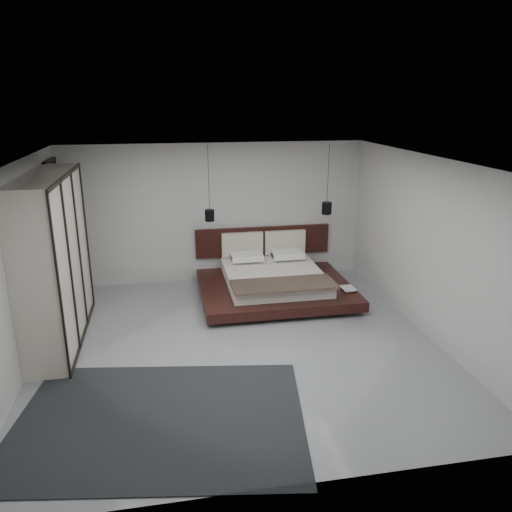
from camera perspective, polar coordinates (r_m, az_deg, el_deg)
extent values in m
plane|color=gray|center=(7.81, -1.95, -10.06)|extent=(6.00, 6.00, 0.00)
plane|color=white|center=(6.96, -2.19, 10.79)|extent=(6.00, 6.00, 0.00)
plane|color=#BBBBB9|center=(10.14, -4.60, 4.89)|extent=(6.00, 0.00, 6.00)
plane|color=#BBBBB9|center=(4.56, 3.68, -11.73)|extent=(6.00, 0.00, 6.00)
plane|color=#BBBBB9|center=(7.47, -25.48, -1.51)|extent=(0.00, 6.00, 6.00)
plane|color=#BBBBB9|center=(8.24, 19.05, 0.95)|extent=(0.00, 6.00, 6.00)
cube|color=black|center=(9.78, -21.69, 2.59)|extent=(0.05, 0.90, 2.60)
cube|color=black|center=(9.52, 2.22, -4.52)|extent=(2.20, 1.80, 0.08)
cube|color=black|center=(9.47, 2.23, -3.79)|extent=(2.81, 2.30, 0.18)
cube|color=silver|center=(9.52, 2.07, -2.39)|extent=(1.80, 2.00, 0.22)
cube|color=black|center=(8.76, 3.19, -3.28)|extent=(1.82, 0.70, 0.05)
cube|color=white|center=(10.10, -1.20, -0.16)|extent=(0.62, 0.40, 0.12)
cube|color=white|center=(10.27, 3.44, 0.11)|extent=(0.62, 0.40, 0.12)
cube|color=white|center=(9.95, -1.07, -0.07)|extent=(0.62, 0.40, 0.12)
cube|color=white|center=(10.12, 3.64, 0.20)|extent=(0.62, 0.40, 0.12)
cube|color=black|center=(10.40, 0.80, 1.74)|extent=(2.81, 0.08, 0.60)
cube|color=beige|center=(10.24, -1.57, 1.32)|extent=(0.85, 0.10, 0.50)
cube|color=beige|center=(10.42, 3.34, 1.57)|extent=(0.85, 0.10, 0.50)
imported|color=#99724C|center=(9.30, 9.88, -3.78)|extent=(0.26, 0.33, 0.03)
imported|color=#99724C|center=(9.26, 9.83, -3.70)|extent=(0.23, 0.32, 0.02)
cylinder|color=black|center=(9.34, -5.45, 8.83)|extent=(0.01, 0.01, 1.18)
cylinder|color=black|center=(9.47, -5.32, 4.65)|extent=(0.18, 0.18, 0.22)
cylinder|color=#FFE0B2|center=(9.49, -5.31, 4.10)|extent=(0.13, 0.13, 0.01)
cylinder|color=black|center=(9.81, 8.26, 9.32)|extent=(0.01, 0.01, 1.12)
cylinder|color=black|center=(9.93, 8.09, 5.44)|extent=(0.19, 0.19, 0.24)
cylinder|color=#FFE0B2|center=(9.95, 8.06, 4.86)|extent=(0.15, 0.15, 0.01)
cube|color=beige|center=(8.11, -22.10, -0.46)|extent=(0.60, 2.58, 2.58)
cube|color=black|center=(7.77, -20.92, 8.54)|extent=(0.03, 2.58, 0.06)
cube|color=black|center=(8.50, -19.06, -8.45)|extent=(0.03, 2.58, 0.06)
cube|color=black|center=(6.85, -21.55, -3.63)|extent=(0.03, 0.05, 2.58)
cube|color=black|center=(7.64, -20.42, -1.32)|extent=(0.03, 0.05, 2.58)
cube|color=black|center=(8.45, -19.52, 0.55)|extent=(0.03, 0.05, 2.58)
cube|color=black|center=(9.27, -18.77, 2.09)|extent=(0.03, 0.05, 2.58)
cube|color=black|center=(6.29, -10.88, -17.87)|extent=(3.71, 2.91, 0.01)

